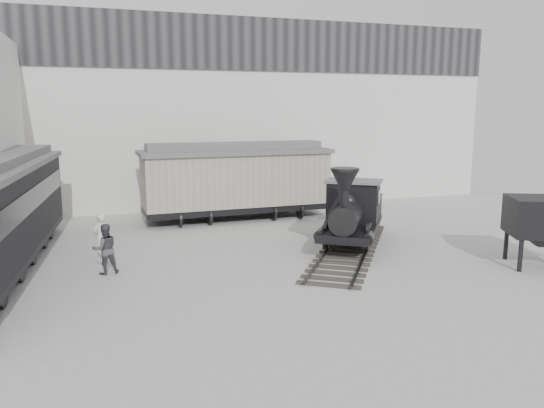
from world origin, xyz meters
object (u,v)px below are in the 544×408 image
object	(u,v)px
visitor_a	(101,237)
visitor_b	(105,249)
coal_hopper	(543,222)
boxcar	(236,179)
locomotive	(352,217)

from	to	relation	value
visitor_a	visitor_b	bearing A→B (deg)	56.96
visitor_a	coal_hopper	bearing A→B (deg)	122.58
visitor_a	boxcar	bearing A→B (deg)	-175.30
visitor_a	coal_hopper	distance (m)	16.61
coal_hopper	visitor_a	bearing A→B (deg)	-175.97
locomotive	visitor_a	xyz separation A→B (m)	(-10.17, 0.94, -0.37)
locomotive	coal_hopper	bearing A→B (deg)	-7.62
locomotive	boxcar	size ratio (longest dim) A/B	0.94
boxcar	visitor_a	world-z (taller)	boxcar
boxcar	visitor_b	bearing A→B (deg)	-132.28
locomotive	visitor_b	size ratio (longest dim) A/B	5.21
visitor_b	visitor_a	bearing A→B (deg)	-97.09
visitor_b	coal_hopper	size ratio (longest dim) A/B	0.61
locomotive	coal_hopper	world-z (taller)	locomotive
boxcar	locomotive	bearing A→B (deg)	-67.32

